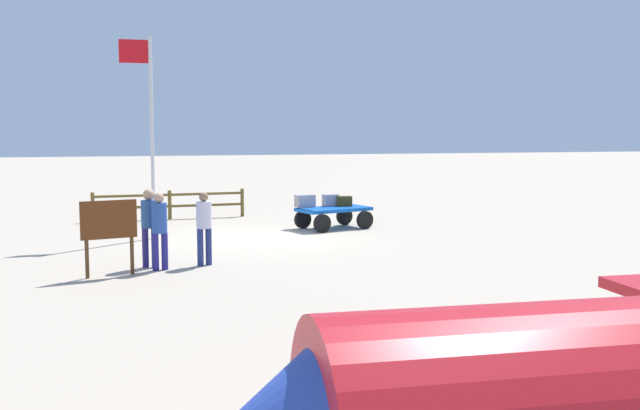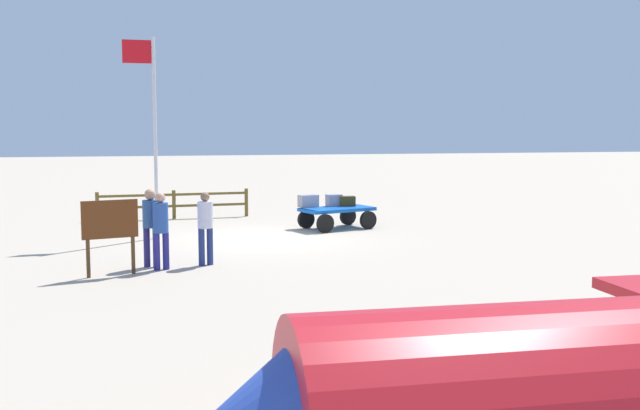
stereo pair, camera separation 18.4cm
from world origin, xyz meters
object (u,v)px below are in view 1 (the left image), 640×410
object	(u,v)px
suitcase_grey	(305,201)
worker_lead	(204,223)
worker_trailing	(160,226)
suitcase_maroon	(331,200)
worker_supervisor	(149,221)
flagpole	(148,121)
signboard	(109,226)
luggage_cart	(333,213)
suitcase_navy	(344,201)

from	to	relation	value
suitcase_grey	worker_lead	size ratio (longest dim) A/B	0.39
worker_trailing	suitcase_maroon	bearing A→B (deg)	-132.22
suitcase_maroon	worker_supervisor	size ratio (longest dim) A/B	0.29
flagpole	signboard	bearing A→B (deg)	79.76
worker_supervisor	flagpole	distance (m)	4.88
flagpole	signboard	world-z (taller)	flagpole
worker_trailing	worker_lead	bearing A→B (deg)	-161.66
suitcase_maroon	flagpole	distance (m)	6.08
suitcase_maroon	flagpole	bearing A→B (deg)	12.29
luggage_cart	signboard	xyz separation A→B (m)	(6.34, 5.86, 0.59)
signboard	worker_supervisor	bearing A→B (deg)	-136.31
suitcase_grey	worker_lead	distance (m)	6.53
suitcase_maroon	worker_supervisor	bearing A→B (deg)	44.91
worker_trailing	flagpole	distance (m)	5.23
suitcase_maroon	worker_trailing	bearing A→B (deg)	47.78
suitcase_navy	worker_lead	world-z (taller)	worker_lead
luggage_cart	worker_supervisor	xyz separation A→B (m)	(5.52, 5.07, 0.56)
suitcase_grey	signboard	bearing A→B (deg)	48.33
worker_lead	signboard	size ratio (longest dim) A/B	1.04
worker_trailing	flagpole	world-z (taller)	flagpole
flagpole	signboard	xyz separation A→B (m)	(0.93, 5.14, -2.18)
signboard	flagpole	bearing A→B (deg)	-100.24
suitcase_maroon	luggage_cart	bearing A→B (deg)	85.17
suitcase_maroon	worker_lead	xyz separation A→B (m)	(4.37, 5.57, 0.14)
worker_trailing	suitcase_navy	bearing A→B (deg)	-134.72
suitcase_grey	worker_supervisor	world-z (taller)	worker_supervisor
worker_lead	flagpole	world-z (taller)	flagpole
worker_lead	worker_supervisor	size ratio (longest dim) A/B	0.94
suitcase_maroon	signboard	xyz separation A→B (m)	(6.38, 6.33, 0.24)
flagpole	signboard	distance (m)	5.66
suitcase_maroon	worker_lead	size ratio (longest dim) A/B	0.31
suitcase_navy	luggage_cart	bearing A→B (deg)	40.53
worker_supervisor	signboard	bearing A→B (deg)	43.69
suitcase_grey	suitcase_maroon	distance (m)	0.84
luggage_cart	flagpole	xyz separation A→B (m)	(5.41, 0.72, 2.76)
suitcase_maroon	signboard	distance (m)	8.99
luggage_cart	suitcase_grey	distance (m)	0.94
worker_supervisor	signboard	distance (m)	1.14
worker_trailing	flagpole	size ratio (longest dim) A/B	0.30
signboard	suitcase_maroon	bearing A→B (deg)	-135.24
suitcase_grey	suitcase_maroon	xyz separation A→B (m)	(-0.83, -0.09, -0.01)
suitcase_navy	worker_trailing	world-z (taller)	worker_trailing
suitcase_navy	signboard	size ratio (longest dim) A/B	0.32
luggage_cart	signboard	size ratio (longest dim) A/B	1.52
luggage_cart	worker_lead	size ratio (longest dim) A/B	1.47
suitcase_grey	suitcase_maroon	world-z (taller)	suitcase_grey
worker_lead	signboard	distance (m)	2.15
worker_trailing	worker_supervisor	bearing A→B (deg)	-60.43
luggage_cart	suitcase_maroon	bearing A→B (deg)	-94.83
suitcase_navy	suitcase_maroon	size ratio (longest dim) A/B	1.00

